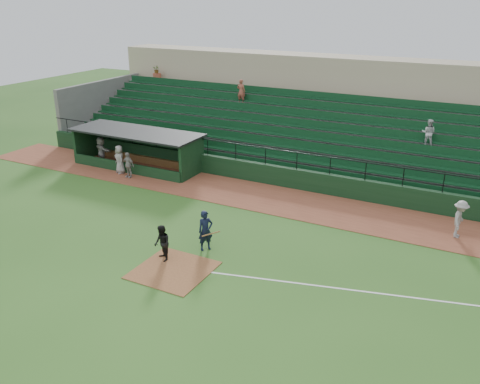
% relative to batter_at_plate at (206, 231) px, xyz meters
% --- Properties ---
extents(ground, '(90.00, 90.00, 0.00)m').
position_rel_batter_at_plate_xyz_m(ground, '(-0.25, -1.22, -0.93)').
color(ground, '#2D5B1D').
rests_on(ground, ground).
extents(warning_track, '(40.00, 4.00, 0.03)m').
position_rel_batter_at_plate_xyz_m(warning_track, '(-0.25, 6.78, -0.92)').
color(warning_track, brown).
rests_on(warning_track, ground).
extents(home_plate_dirt, '(3.00, 3.00, 0.03)m').
position_rel_batter_at_plate_xyz_m(home_plate_dirt, '(-0.25, -2.22, -0.92)').
color(home_plate_dirt, brown).
rests_on(home_plate_dirt, ground).
extents(foul_line, '(17.49, 4.44, 0.01)m').
position_rel_batter_at_plate_xyz_m(foul_line, '(7.75, -0.02, -0.93)').
color(foul_line, white).
rests_on(foul_line, ground).
extents(stadium_structure, '(38.00, 13.08, 6.40)m').
position_rel_batter_at_plate_xyz_m(stadium_structure, '(-0.25, 15.24, 1.37)').
color(stadium_structure, black).
rests_on(stadium_structure, ground).
extents(dugout, '(8.90, 3.20, 2.42)m').
position_rel_batter_at_plate_xyz_m(dugout, '(-10.00, 8.34, 0.40)').
color(dugout, black).
rests_on(dugout, ground).
extents(batter_at_plate, '(1.18, 0.81, 1.86)m').
position_rel_batter_at_plate_xyz_m(batter_at_plate, '(0.00, 0.00, 0.00)').
color(batter_at_plate, black).
rests_on(batter_at_plate, ground).
extents(umpire, '(1.00, 0.97, 1.62)m').
position_rel_batter_at_plate_xyz_m(umpire, '(-1.12, -1.72, -0.12)').
color(umpire, black).
rests_on(umpire, ground).
extents(runner, '(0.76, 1.22, 1.82)m').
position_rel_batter_at_plate_xyz_m(runner, '(9.87, 6.48, 0.01)').
color(runner, '#9B9691').
rests_on(runner, warning_track).
extents(dugout_player_a, '(0.98, 0.48, 1.61)m').
position_rel_batter_at_plate_xyz_m(dugout_player_a, '(-9.18, 5.92, -0.09)').
color(dugout_player_a, '#9F9A95').
rests_on(dugout_player_a, warning_track).
extents(dugout_player_b, '(1.06, 0.94, 1.81)m').
position_rel_batter_at_plate_xyz_m(dugout_player_b, '(-10.18, 6.32, 0.01)').
color(dugout_player_b, '#9A9490').
rests_on(dugout_player_b, warning_track).
extents(dugout_player_c, '(1.80, 1.10, 1.86)m').
position_rel_batter_at_plate_xyz_m(dugout_player_c, '(-12.50, 7.25, 0.03)').
color(dugout_player_c, gray).
rests_on(dugout_player_c, warning_track).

